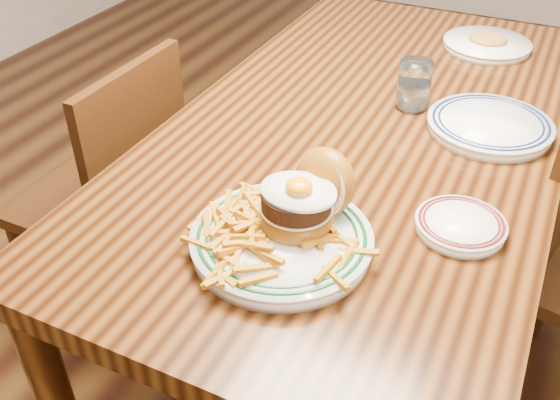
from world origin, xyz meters
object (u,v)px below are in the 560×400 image
at_px(table, 367,154).
at_px(main_plate, 289,225).
at_px(chair_left, 113,193).
at_px(side_plate, 461,225).

height_order(table, main_plate, main_plate).
bearing_deg(main_plate, chair_left, 170.99).
distance_m(table, chair_left, 0.71).
height_order(chair_left, main_plate, main_plate).
relative_size(table, main_plate, 4.82).
height_order(table, chair_left, chair_left).
xyz_separation_m(table, chair_left, (-0.66, -0.17, -0.21)).
bearing_deg(chair_left, table, 14.96).
xyz_separation_m(chair_left, main_plate, (0.67, -0.31, 0.34)).
bearing_deg(side_plate, chair_left, -170.00).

